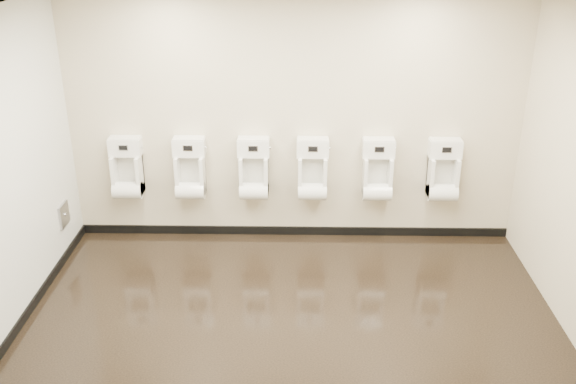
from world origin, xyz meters
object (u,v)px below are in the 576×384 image
access_panel (64,215)px  urinal_3 (312,174)px  urinal_5 (443,175)px  urinal_2 (254,173)px  urinal_1 (190,173)px  urinal_0 (127,172)px  urinal_4 (377,174)px

access_panel → urinal_3: 2.75m
urinal_3 → urinal_5: bearing=0.0°
urinal_2 → urinal_3: bearing=0.0°
urinal_1 → urinal_5: same height
urinal_3 → urinal_5: same height
urinal_0 → urinal_4: bearing=0.0°
urinal_1 → urinal_3: (1.37, 0.00, 0.00)m
urinal_2 → urinal_5: bearing=0.0°
urinal_1 → urinal_2: size_ratio=1.00×
access_panel → urinal_4: bearing=7.2°
access_panel → urinal_4: (3.42, 0.43, 0.32)m
urinal_3 → urinal_4: 0.72m
urinal_4 → urinal_2: bearing=180.0°
urinal_2 → urinal_4: same height
urinal_1 → urinal_4: size_ratio=1.00×
urinal_5 → access_panel: bearing=-174.1°
access_panel → urinal_1: 1.43m
urinal_0 → urinal_5: same height
access_panel → urinal_2: (2.04, 0.43, 0.32)m
urinal_0 → urinal_3: size_ratio=1.00×
urinal_4 → access_panel: bearing=-172.8°
urinal_0 → urinal_5: (3.53, 0.00, 0.00)m
access_panel → urinal_1: (1.32, 0.43, 0.32)m
urinal_2 → urinal_4: size_ratio=1.00×
urinal_3 → urinal_0: bearing=180.0°
access_panel → urinal_1: bearing=18.0°
urinal_0 → urinal_2: bearing=0.0°
urinal_0 → urinal_4: (2.80, 0.00, 0.00)m
access_panel → urinal_3: size_ratio=0.37×
access_panel → urinal_1: urinal_1 is taller
urinal_0 → urinal_5: bearing=0.0°
urinal_3 → access_panel: bearing=-170.9°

